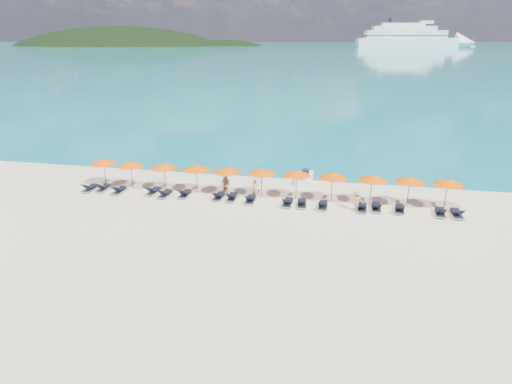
# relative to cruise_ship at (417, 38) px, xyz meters

# --- Properties ---
(ground) EXTENTS (1400.00, 1400.00, 0.00)m
(ground) POSITION_rel_cruise_ship_xyz_m (-81.52, -509.06, -9.56)
(ground) COLOR beige
(sea) EXTENTS (1600.00, 1300.00, 0.01)m
(sea) POSITION_rel_cruise_ship_xyz_m (-81.52, 150.94, -9.55)
(sea) COLOR #1FA9B2
(sea) RESTS_ON ground
(headland_main) EXTENTS (374.00, 242.00, 126.50)m
(headland_main) POSITION_rel_cruise_ship_xyz_m (-381.52, 30.94, -47.56)
(headland_main) COLOR black
(headland_main) RESTS_ON ground
(headland_small) EXTENTS (162.00, 126.00, 85.50)m
(headland_small) POSITION_rel_cruise_ship_xyz_m (-231.52, 50.94, -44.56)
(headland_small) COLOR black
(headland_small) RESTS_ON ground
(cruise_ship) EXTENTS (133.58, 43.59, 36.73)m
(cruise_ship) POSITION_rel_cruise_ship_xyz_m (0.00, 0.00, 0.00)
(cruise_ship) COLOR white
(cruise_ship) RESTS_ON ground
(sailboat_near) EXTENTS (5.49, 1.83, 10.06)m
(sailboat_near) POSITION_rel_cruise_ship_xyz_m (71.78, 50.00, -8.53)
(sailboat_near) COLOR white
(sailboat_near) RESTS_ON ground
(jetski) EXTENTS (1.33, 2.83, 0.97)m
(jetski) POSITION_rel_cruise_ship_xyz_m (-78.69, -499.71, -9.16)
(jetski) COLOR white
(jetski) RESTS_ON ground
(beachgoer_a) EXTENTS (0.58, 0.43, 1.47)m
(beachgoer_a) POSITION_rel_cruise_ship_xyz_m (-81.95, -504.29, -8.82)
(beachgoer_a) COLOR tan
(beachgoer_a) RESTS_ON ground
(beachgoer_b) EXTENTS (0.92, 0.69, 1.69)m
(beachgoer_b) POSITION_rel_cruise_ship_xyz_m (-84.27, -504.07, -8.71)
(beachgoer_b) COLOR tan
(beachgoer_b) RESTS_ON ground
(beachgoer_c) EXTENTS (0.99, 0.56, 1.44)m
(beachgoer_c) POSITION_rel_cruise_ship_xyz_m (-74.62, -505.07, -8.84)
(beachgoer_c) COLOR tan
(beachgoer_c) RESTS_ON ground
(umbrella_0) EXTENTS (2.10, 2.10, 2.28)m
(umbrella_0) POSITION_rel_cruise_ship_xyz_m (-94.47, -503.66, -7.54)
(umbrella_0) COLOR black
(umbrella_0) RESTS_ON ground
(umbrella_1) EXTENTS (2.10, 2.10, 2.28)m
(umbrella_1) POSITION_rel_cruise_ship_xyz_m (-91.98, -503.86, -7.54)
(umbrella_1) COLOR black
(umbrella_1) RESTS_ON ground
(umbrella_2) EXTENTS (2.10, 2.10, 2.28)m
(umbrella_2) POSITION_rel_cruise_ship_xyz_m (-89.25, -503.78, -7.54)
(umbrella_2) COLOR black
(umbrella_2) RESTS_ON ground
(umbrella_3) EXTENTS (2.10, 2.10, 2.28)m
(umbrella_3) POSITION_rel_cruise_ship_xyz_m (-86.65, -503.73, -7.54)
(umbrella_3) COLOR black
(umbrella_3) RESTS_ON ground
(umbrella_4) EXTENTS (2.10, 2.10, 2.28)m
(umbrella_4) POSITION_rel_cruise_ship_xyz_m (-84.20, -503.86, -7.54)
(umbrella_4) COLOR black
(umbrella_4) RESTS_ON ground
(umbrella_5) EXTENTS (2.10, 2.10, 2.28)m
(umbrella_5) POSITION_rel_cruise_ship_xyz_m (-81.59, -503.67, -7.54)
(umbrella_5) COLOR black
(umbrella_5) RESTS_ON ground
(umbrella_6) EXTENTS (2.10, 2.10, 2.28)m
(umbrella_6) POSITION_rel_cruise_ship_xyz_m (-78.99, -503.65, -7.54)
(umbrella_6) COLOR black
(umbrella_6) RESTS_ON ground
(umbrella_7) EXTENTS (2.10, 2.10, 2.28)m
(umbrella_7) POSITION_rel_cruise_ship_xyz_m (-76.38, -503.70, -7.54)
(umbrella_7) COLOR black
(umbrella_7) RESTS_ON ground
(umbrella_8) EXTENTS (2.10, 2.10, 2.28)m
(umbrella_8) POSITION_rel_cruise_ship_xyz_m (-73.62, -503.72, -7.54)
(umbrella_8) COLOR black
(umbrella_8) RESTS_ON ground
(umbrella_9) EXTENTS (2.10, 2.10, 2.28)m
(umbrella_9) POSITION_rel_cruise_ship_xyz_m (-71.06, -503.62, -7.54)
(umbrella_9) COLOR black
(umbrella_9) RESTS_ON ground
(umbrella_10) EXTENTS (2.10, 2.10, 2.28)m
(umbrella_10) POSITION_rel_cruise_ship_xyz_m (-68.58, -503.64, -7.54)
(umbrella_10) COLOR black
(umbrella_10) RESTS_ON ground
(lounger_0) EXTENTS (0.66, 1.71, 0.66)m
(lounger_0) POSITION_rel_cruise_ship_xyz_m (-95.01, -505.09, -9.32)
(lounger_0) COLOR silver
(lounger_0) RESTS_ON ground
(lounger_1) EXTENTS (0.66, 1.71, 0.66)m
(lounger_1) POSITION_rel_cruise_ship_xyz_m (-94.00, -504.83, -9.32)
(lounger_1) COLOR silver
(lounger_1) RESTS_ON ground
(lounger_2) EXTENTS (0.63, 1.71, 0.66)m
(lounger_2) POSITION_rel_cruise_ship_xyz_m (-92.49, -505.12, -9.32)
(lounger_2) COLOR silver
(lounger_2) RESTS_ON ground
(lounger_3) EXTENTS (0.75, 1.74, 0.66)m
(lounger_3) POSITION_rel_cruise_ship_xyz_m (-89.85, -504.78, -9.32)
(lounger_3) COLOR silver
(lounger_3) RESTS_ON ground
(lounger_4) EXTENTS (0.74, 1.74, 0.66)m
(lounger_4) POSITION_rel_cruise_ship_xyz_m (-88.71, -505.16, -9.32)
(lounger_4) COLOR silver
(lounger_4) RESTS_ON ground
(lounger_5) EXTENTS (0.65, 1.71, 0.66)m
(lounger_5) POSITION_rel_cruise_ship_xyz_m (-87.25, -504.86, -9.32)
(lounger_5) COLOR silver
(lounger_5) RESTS_ON ground
(lounger_6) EXTENTS (0.73, 1.74, 0.66)m
(lounger_6) POSITION_rel_cruise_ship_xyz_m (-84.59, -504.87, -9.32)
(lounger_6) COLOR silver
(lounger_6) RESTS_ON ground
(lounger_7) EXTENTS (0.71, 1.73, 0.66)m
(lounger_7) POSITION_rel_cruise_ship_xyz_m (-83.58, -504.86, -9.32)
(lounger_7) COLOR silver
(lounger_7) RESTS_ON ground
(lounger_8) EXTENTS (0.69, 1.72, 0.66)m
(lounger_8) POSITION_rel_cruise_ship_xyz_m (-82.14, -505.04, -9.32)
(lounger_8) COLOR silver
(lounger_8) RESTS_ON ground
(lounger_9) EXTENTS (0.69, 1.73, 0.66)m
(lounger_9) POSITION_rel_cruise_ship_xyz_m (-79.41, -505.12, -9.32)
(lounger_9) COLOR silver
(lounger_9) RESTS_ON ground
(lounger_10) EXTENTS (0.75, 1.74, 0.66)m
(lounger_10) POSITION_rel_cruise_ship_xyz_m (-78.40, -505.07, -9.32)
(lounger_10) COLOR silver
(lounger_10) RESTS_ON ground
(lounger_11) EXTENTS (0.65, 1.71, 0.66)m
(lounger_11) POSITION_rel_cruise_ship_xyz_m (-76.91, -505.16, -9.32)
(lounger_11) COLOR silver
(lounger_11) RESTS_ON ground
(lounger_12) EXTENTS (0.70, 1.73, 0.66)m
(lounger_12) POSITION_rel_cruise_ship_xyz_m (-74.22, -505.04, -9.32)
(lounger_12) COLOR silver
(lounger_12) RESTS_ON ground
(lounger_13) EXTENTS (0.65, 1.71, 0.66)m
(lounger_13) POSITION_rel_cruise_ship_xyz_m (-73.25, -504.78, -9.32)
(lounger_13) COLOR silver
(lounger_13) RESTS_ON ground
(lounger_14) EXTENTS (0.79, 1.75, 0.66)m
(lounger_14) POSITION_rel_cruise_ship_xyz_m (-71.68, -504.78, -9.32)
(lounger_14) COLOR silver
(lounger_14) RESTS_ON ground
(lounger_15) EXTENTS (0.76, 1.75, 0.66)m
(lounger_15) POSITION_rel_cruise_ship_xyz_m (-69.06, -504.86, -9.32)
(lounger_15) COLOR silver
(lounger_15) RESTS_ON ground
(lounger_16) EXTENTS (0.68, 1.72, 0.66)m
(lounger_16) POSITION_rel_cruise_ship_xyz_m (-68.01, -504.86, -9.32)
(lounger_16) COLOR silver
(lounger_16) RESTS_ON ground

